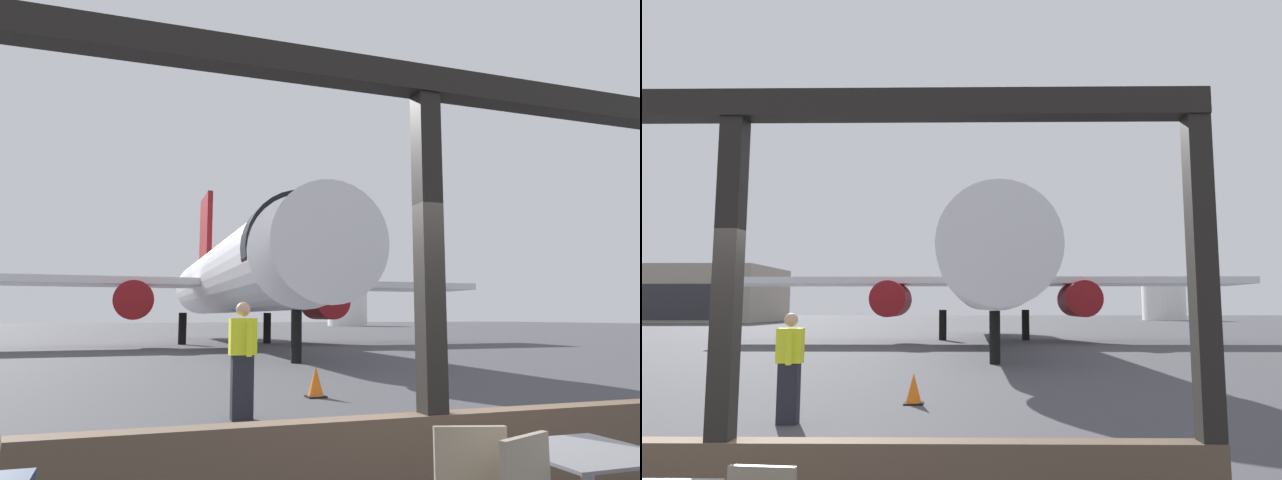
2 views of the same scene
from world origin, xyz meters
TOP-DOWN VIEW (x-y plane):
  - ground_plane at (0.00, 40.00)m, footprint 220.00×220.00m
  - window_frame at (0.00, 0.00)m, footprint 8.40×0.24m
  - airplane at (2.92, 25.51)m, footprint 28.95×30.06m
  - ground_crew_worker at (-0.78, 4.31)m, footprint 0.40×0.56m
  - traffic_cone at (1.02, 6.24)m, footprint 0.36×0.36m
  - fuel_storage_tank at (32.52, 85.44)m, footprint 6.58×6.58m

SIDE VIEW (x-z plane):
  - ground_plane at x=0.00m, z-range 0.00..0.00m
  - traffic_cone at x=1.02m, z-range -0.02..0.57m
  - ground_crew_worker at x=-0.78m, z-range 0.03..1.77m
  - window_frame at x=0.00m, z-range -0.59..3.15m
  - fuel_storage_tank at x=32.52m, z-range 0.00..5.50m
  - airplane at x=2.92m, z-range -1.64..8.85m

